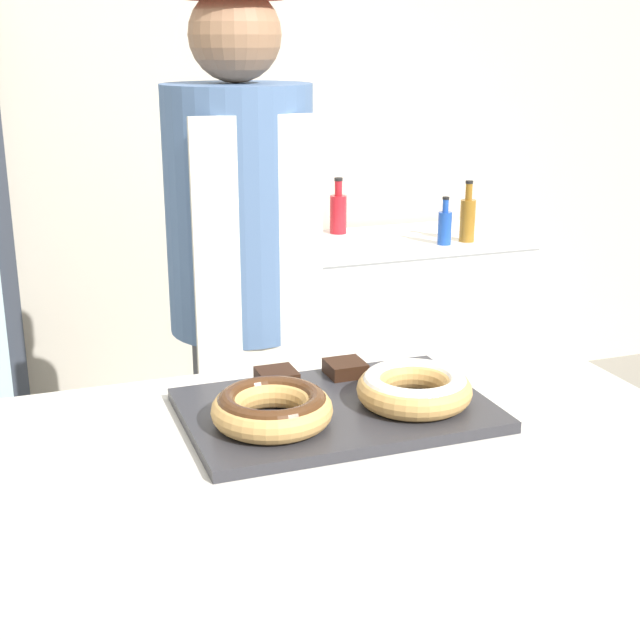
# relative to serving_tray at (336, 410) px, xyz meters

# --- Properties ---
(wall_back) EXTENTS (8.00, 0.06, 2.70)m
(wall_back) POSITION_rel_serving_tray_xyz_m (0.00, 2.13, 0.46)
(wall_back) COLOR beige
(wall_back) RESTS_ON ground_plane
(display_counter) EXTENTS (1.40, 0.67, 0.88)m
(display_counter) POSITION_rel_serving_tray_xyz_m (0.00, 0.00, -0.45)
(display_counter) COLOR beige
(display_counter) RESTS_ON ground_plane
(serving_tray) EXTENTS (0.63, 0.42, 0.02)m
(serving_tray) POSITION_rel_serving_tray_xyz_m (0.00, 0.00, 0.00)
(serving_tray) COLOR #2D2D33
(serving_tray) RESTS_ON display_counter
(donut_chocolate_glaze) EXTENTS (0.24, 0.24, 0.07)m
(donut_chocolate_glaze) POSITION_rel_serving_tray_xyz_m (-0.15, -0.05, 0.05)
(donut_chocolate_glaze) COLOR tan
(donut_chocolate_glaze) RESTS_ON serving_tray
(donut_light_glaze) EXTENTS (0.24, 0.24, 0.07)m
(donut_light_glaze) POSITION_rel_serving_tray_xyz_m (0.15, -0.05, 0.05)
(donut_light_glaze) COLOR tan
(donut_light_glaze) RESTS_ON serving_tray
(brownie_back_left) EXTENTS (0.08, 0.08, 0.03)m
(brownie_back_left) POSITION_rel_serving_tray_xyz_m (-0.08, 0.16, 0.03)
(brownie_back_left) COLOR black
(brownie_back_left) RESTS_ON serving_tray
(brownie_back_right) EXTENTS (0.08, 0.08, 0.03)m
(brownie_back_right) POSITION_rel_serving_tray_xyz_m (0.08, 0.16, 0.03)
(brownie_back_right) COLOR black
(brownie_back_right) RESTS_ON serving_tray
(baker_person) EXTENTS (0.39, 0.39, 1.81)m
(baker_person) POSITION_rel_serving_tray_xyz_m (-0.02, 0.67, 0.06)
(baker_person) COLOR #4C4C51
(baker_person) RESTS_ON ground_plane
(chest_freezer) EXTENTS (0.99, 0.59, 0.83)m
(chest_freezer) POSITION_rel_serving_tray_xyz_m (0.96, 1.76, -0.48)
(chest_freezer) COLOR white
(chest_freezer) RESTS_ON ground_plane
(bottle_amber) EXTENTS (0.06, 0.06, 0.25)m
(bottle_amber) POSITION_rel_serving_tray_xyz_m (1.21, 1.62, 0.03)
(bottle_amber) COLOR #99661E
(bottle_amber) RESTS_ON chest_freezer
(bottle_blue) EXTENTS (0.06, 0.06, 0.20)m
(bottle_blue) POSITION_rel_serving_tray_xyz_m (1.09, 1.60, 0.01)
(bottle_blue) COLOR #1E4CB2
(bottle_blue) RESTS_ON chest_freezer
(bottle_red) EXTENTS (0.07, 0.07, 0.24)m
(bottle_red) POSITION_rel_serving_tray_xyz_m (0.76, 1.96, 0.03)
(bottle_red) COLOR red
(bottle_red) RESTS_ON chest_freezer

